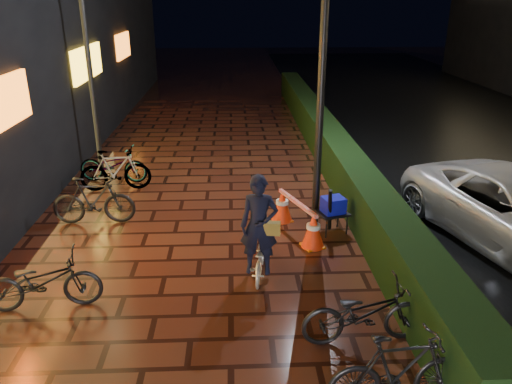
{
  "coord_description": "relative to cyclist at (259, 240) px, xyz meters",
  "views": [
    {
      "loc": [
        0.64,
        -5.62,
        4.4
      ],
      "look_at": [
        1.02,
        2.67,
        1.1
      ],
      "focal_mm": 35.0,
      "sensor_mm": 36.0,
      "label": 1
    }
  ],
  "objects": [
    {
      "name": "parked_bikes_storefront",
      "position": [
        -3.29,
        2.53,
        -0.19
      ],
      "size": [
        1.93,
        6.28,
        1.0
      ],
      "color": "black",
      "rests_on": "ground"
    },
    {
      "name": "hedge",
      "position": [
        2.27,
        6.37,
        -0.17
      ],
      "size": [
        0.7,
        20.0,
        1.0
      ],
      "primitive_type": "cube",
      "color": "black",
      "rests_on": "ground"
    },
    {
      "name": "cart_assembly",
      "position": [
        1.52,
        1.58,
        -0.13
      ],
      "size": [
        0.67,
        0.72,
        1.06
      ],
      "color": "black",
      "rests_on": "ground"
    },
    {
      "name": "cyclist",
      "position": [
        0.0,
        0.0,
        0.0
      ],
      "size": [
        0.67,
        1.3,
        1.8
      ],
      "color": "silver",
      "rests_on": "ground"
    },
    {
      "name": "lamp_post_sf",
      "position": [
        -3.96,
        5.65,
        2.0
      ],
      "size": [
        0.45,
        0.25,
        4.84
      ],
      "color": "black",
      "rests_on": "ground"
    },
    {
      "name": "traffic_barrier",
      "position": [
        0.82,
        1.6,
        -0.33
      ],
      "size": [
        0.95,
        1.66,
        0.68
      ],
      "color": "#FF310D",
      "rests_on": "ground"
    },
    {
      "name": "parked_bikes_hedge",
      "position": [
        1.35,
        -2.28,
        -0.19
      ],
      "size": [
        1.82,
        1.85,
        1.0
      ],
      "color": "black",
      "rests_on": "ground"
    },
    {
      "name": "lamp_post_hedge",
      "position": [
        1.28,
        2.16,
        2.4
      ],
      "size": [
        0.52,
        0.29,
        5.57
      ],
      "color": "black",
      "rests_on": "ground"
    },
    {
      "name": "ground",
      "position": [
        -1.03,
        -1.63,
        -0.67
      ],
      "size": [
        80.0,
        80.0,
        0.0
      ],
      "primitive_type": "plane",
      "color": "#381911",
      "rests_on": "ground"
    }
  ]
}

